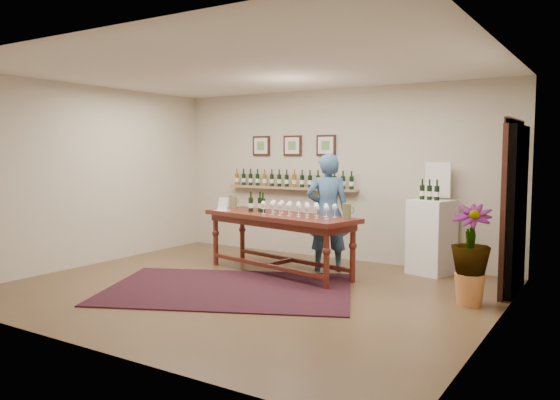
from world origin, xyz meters
The scene contains 14 objects.
ground centered at (0.00, 0.00, 0.00)m, with size 6.00×6.00×0.00m, color brown.
room_shell centered at (2.11, 1.86, 1.12)m, with size 6.00×6.00×6.00m.
rug centered at (-0.20, -0.12, 0.01)m, with size 3.12×2.08×0.02m, color #4F160E.
tasting_table centered at (-0.16, 1.03, 0.74)m, with size 2.57×1.28×0.87m.
table_glasses centered at (0.18, 1.00, 0.97)m, with size 1.42×0.33×0.20m, color white, non-canonical shape.
table_bottles centered at (-0.58, 1.11, 1.02)m, with size 0.27×0.16×0.29m, color black, non-canonical shape.
pitcher_left centered at (-1.26, 1.38, 0.98)m, with size 0.14×0.14×0.21m, color #61653F, non-canonical shape.
pitcher_right centered at (0.95, 0.96, 0.98)m, with size 0.14×0.14×0.21m, color #61653F, non-canonical shape.
menu_card centered at (-1.16, 0.99, 0.97)m, with size 0.22×0.16×0.20m, color silver.
display_pedestal centered at (1.74, 2.18, 0.54)m, with size 0.54×0.54×1.08m, color white.
pedestal_bottles centered at (1.70, 2.13, 1.25)m, with size 0.33×0.09×0.33m, color black, non-canonical shape.
info_sign centered at (1.76, 2.34, 1.36)m, with size 0.41×0.02×0.57m, color silver.
potted_plant centered at (2.60, 0.78, 0.59)m, with size 0.59×0.59×1.01m.
person centered at (0.35, 1.57, 0.88)m, with size 0.64×0.42×1.75m, color #315275.
Camera 1 is at (4.05, -5.63, 1.76)m, focal length 35.00 mm.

